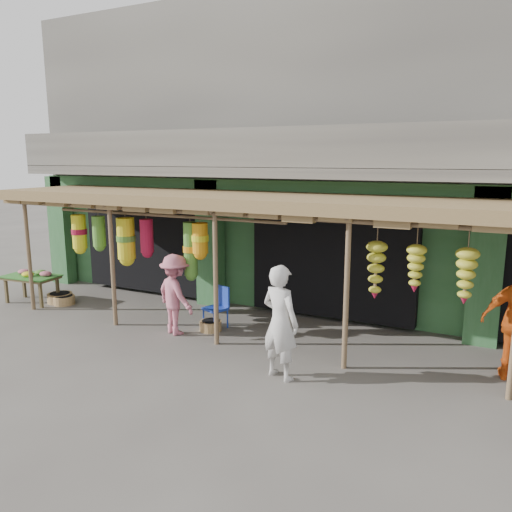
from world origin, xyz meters
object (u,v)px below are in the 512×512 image
at_px(flower_table, 32,277).
at_px(person_shopper, 175,294).
at_px(person_front, 280,322).
at_px(blue_chair, 218,305).

distance_m(flower_table, person_shopper, 4.46).
height_order(flower_table, person_front, person_front).
height_order(blue_chair, person_front, person_front).
bearing_deg(person_shopper, person_front, -176.13).
bearing_deg(blue_chair, flower_table, -154.69).
relative_size(person_front, person_shopper, 1.15).
distance_m(person_front, person_shopper, 2.88).
relative_size(flower_table, blue_chair, 1.58).
bearing_deg(flower_table, blue_chair, 0.50).
xyz_separation_m(person_front, person_shopper, (-2.71, 0.96, -0.12)).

